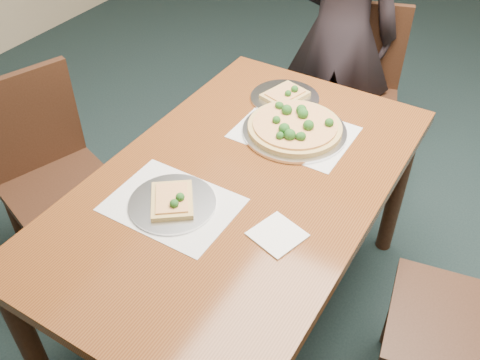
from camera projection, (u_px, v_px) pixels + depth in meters
The scene contains 11 objects.
ground at pixel (325, 276), 2.44m from camera, with size 8.00×8.00×0.00m, color black.
dining_table at pixel (240, 200), 1.86m from camera, with size 0.90×1.50×0.75m.
chair_far at pixel (357, 87), 2.71m from camera, with size 0.53×0.53×0.91m.
chair_left at pixel (49, 169), 2.21m from camera, with size 0.53×0.53×0.91m.
diner at pixel (340, 34), 2.61m from camera, with size 0.56×0.37×1.53m, color black.
placemat_main at pixel (294, 132), 2.00m from camera, with size 0.42×0.32×0.00m, color white.
placemat_near at pixel (173, 205), 1.71m from camera, with size 0.40×0.30×0.00m, color white.
pizza_pan at pixel (295, 127), 1.99m from camera, with size 0.39×0.39×0.07m.
slice_plate_near at pixel (172, 202), 1.70m from camera, with size 0.28×0.28×0.05m.
slice_plate_far at pixel (285, 96), 2.18m from camera, with size 0.28×0.28×0.06m.
napkin at pixel (277, 235), 1.60m from camera, with size 0.14×0.14×0.01m, color white.
Camera 1 is at (0.47, -1.53, 1.92)m, focal length 40.00 mm.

